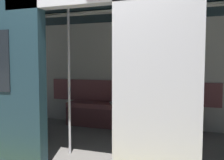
# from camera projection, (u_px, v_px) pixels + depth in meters

# --- Properties ---
(train_car) EXTENTS (6.40, 2.56, 2.25)m
(train_car) POSITION_uv_depth(u_px,v_px,m) (106.00, 52.00, 3.82)
(train_car) COLOR silver
(train_car) RESTS_ON ground_plane
(bench_seat) EXTENTS (2.45, 0.44, 0.48)m
(bench_seat) POSITION_uv_depth(u_px,v_px,m) (125.00, 110.00, 4.77)
(bench_seat) COLOR #935156
(bench_seat) RESTS_ON ground_plane
(person_seated) EXTENTS (0.55, 0.68, 1.20)m
(person_seated) POSITION_uv_depth(u_px,v_px,m) (128.00, 94.00, 4.67)
(person_seated) COLOR #CC5933
(person_seated) RESTS_ON ground_plane
(handbag) EXTENTS (0.26, 0.15, 0.17)m
(handbag) POSITION_uv_depth(u_px,v_px,m) (151.00, 102.00, 4.63)
(handbag) COLOR brown
(handbag) RESTS_ON bench_seat
(book) EXTENTS (0.25, 0.27, 0.03)m
(book) POSITION_uv_depth(u_px,v_px,m) (114.00, 103.00, 4.89)
(book) COLOR silver
(book) RESTS_ON bench_seat
(grab_pole_door) EXTENTS (0.04, 0.04, 2.11)m
(grab_pole_door) POSITION_uv_depth(u_px,v_px,m) (69.00, 80.00, 3.42)
(grab_pole_door) COLOR silver
(grab_pole_door) RESTS_ON ground_plane
(grab_pole_far) EXTENTS (0.04, 0.04, 2.11)m
(grab_pole_far) POSITION_uv_depth(u_px,v_px,m) (123.00, 82.00, 3.18)
(grab_pole_far) COLOR silver
(grab_pole_far) RESTS_ON ground_plane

